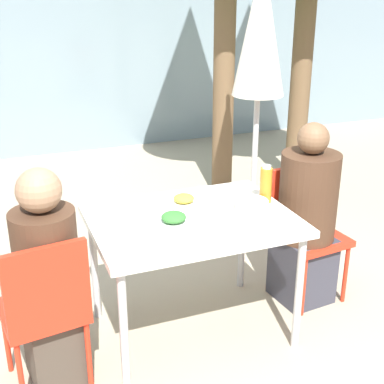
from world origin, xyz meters
name	(u,v)px	position (x,y,z in m)	size (l,w,h in m)	color
ground_plane	(192,330)	(0.00, 0.00, 0.00)	(24.00, 24.00, 0.00)	tan
building_facade	(66,25)	(0.00, 4.04, 1.50)	(10.00, 0.20, 3.00)	gray
dining_table	(192,228)	(0.00, 0.00, 0.69)	(1.12, 0.83, 0.76)	silver
chair_left	(45,305)	(-0.85, -0.20, 0.51)	(0.45, 0.45, 0.87)	red
person_left	(49,285)	(-0.81, -0.11, 0.57)	(0.32, 0.32, 1.18)	#473D33
chair_right	(304,222)	(0.85, 0.17, 0.51)	(0.44, 0.44, 0.87)	red
person_right	(306,221)	(0.81, 0.08, 0.56)	(0.37, 0.37, 1.20)	#383842
closed_umbrella	(260,38)	(0.92, 1.01, 1.60)	(0.39, 0.39, 2.18)	#333333
plate_0	(174,220)	(-0.13, -0.05, 0.78)	(0.25, 0.25, 0.07)	white
plate_1	(184,201)	(0.02, 0.19, 0.78)	(0.22, 0.22, 0.06)	white
bottle	(266,184)	(0.49, 0.05, 0.87)	(0.07, 0.07, 0.23)	#B7751E
drinking_cup	(142,224)	(-0.31, -0.07, 0.80)	(0.07, 0.07, 0.08)	silver
salad_bowl	(252,205)	(0.36, -0.03, 0.78)	(0.19, 0.19, 0.06)	white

